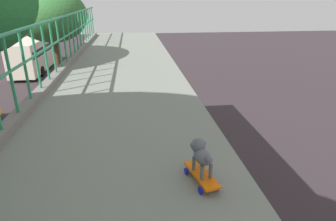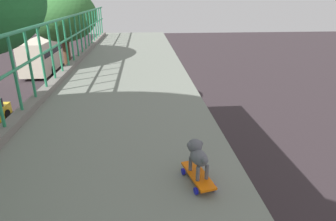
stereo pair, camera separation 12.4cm
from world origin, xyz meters
TOP-DOWN VIEW (x-y plane):
  - car_black_fifth at (-4.22, 11.99)m, footprint 1.92×4.57m
  - city_bus at (-8.31, 30.29)m, footprint 2.53×10.30m
  - roadside_tree_far at (-2.72, 16.06)m, footprint 3.71×3.71m
  - toy_skateboard at (2.07, 1.74)m, footprint 0.29×0.53m
  - small_dog at (2.07, 1.77)m, footprint 0.21×0.36m

SIDE VIEW (x-z plane):
  - car_black_fifth at x=-4.22m, z-range -0.05..1.45m
  - city_bus at x=-8.31m, z-range 0.22..3.42m
  - toy_skateboard at x=2.07m, z-range 5.48..5.57m
  - small_dog at x=2.07m, z-range 5.59..5.91m
  - roadside_tree_far at x=-2.72m, z-range 2.32..9.92m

